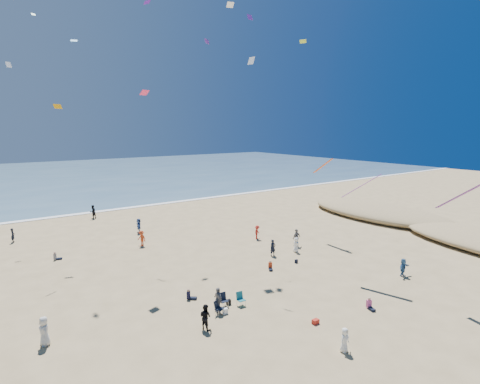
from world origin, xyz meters
TOP-DOWN VIEW (x-y plane):
  - ground at (0.00, 0.00)m, footprint 220.00×220.00m
  - ocean at (0.00, 95.00)m, footprint 220.00×100.00m
  - surf_line at (0.00, 45.00)m, footprint 220.00×1.20m
  - standing_flyers at (3.52, 16.80)m, footprint 30.78×49.95m
  - seated_group at (1.42, 8.83)m, footprint 17.44×30.73m
  - chair_cluster at (0.41, 7.21)m, footprint 2.73×1.54m
  - white_tote at (-0.17, 6.74)m, footprint 0.35×0.20m
  - black_backpack at (0.80, 7.76)m, footprint 0.30×0.22m
  - cooler at (3.97, 2.14)m, footprint 0.45×0.30m
  - navy_bag at (10.86, 11.10)m, footprint 0.28×0.18m
  - kites_aloft at (8.42, 14.00)m, footprint 41.23×43.48m

SIDE VIEW (x-z plane):
  - ground at x=0.00m, z-range 0.00..0.00m
  - ocean at x=0.00m, z-range 0.00..0.06m
  - surf_line at x=0.00m, z-range 0.00..0.08m
  - cooler at x=3.97m, z-range 0.00..0.30m
  - navy_bag at x=10.86m, z-range 0.00..0.34m
  - black_backpack at x=0.80m, z-range 0.00..0.38m
  - white_tote at x=-0.17m, z-range 0.00..0.40m
  - seated_group at x=1.42m, z-range 0.00..0.84m
  - chair_cluster at x=0.41m, z-range 0.00..1.00m
  - standing_flyers at x=3.52m, z-range -0.10..1.84m
  - kites_aloft at x=8.42m, z-range 1.14..29.63m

